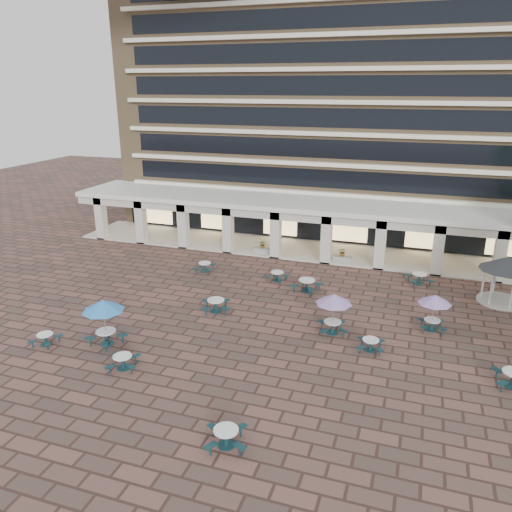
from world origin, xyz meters
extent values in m
plane|color=brown|center=(0.00, 0.00, 0.00)|extent=(120.00, 120.00, 0.00)
cube|color=#937653|center=(0.00, 25.50, 11.00)|extent=(40.00, 15.00, 22.00)
cube|color=white|center=(0.00, 17.75, 4.50)|extent=(36.80, 0.50, 0.35)
cube|color=black|center=(0.00, 17.98, 5.80)|extent=(35.20, 0.05, 1.60)
cube|color=white|center=(0.00, 17.75, 7.10)|extent=(36.80, 0.50, 0.35)
cube|color=black|center=(0.00, 17.98, 8.40)|extent=(35.20, 0.05, 1.60)
cube|color=white|center=(0.00, 17.75, 9.70)|extent=(36.80, 0.50, 0.35)
cube|color=black|center=(0.00, 17.98, 11.00)|extent=(35.20, 0.05, 1.60)
cube|color=white|center=(0.00, 17.75, 12.30)|extent=(36.80, 0.50, 0.35)
cube|color=black|center=(0.00, 17.98, 13.60)|extent=(35.20, 0.05, 1.60)
cube|color=white|center=(0.00, 17.75, 14.90)|extent=(36.80, 0.50, 0.35)
cube|color=black|center=(0.00, 17.98, 16.20)|extent=(35.20, 0.05, 1.60)
cube|color=white|center=(0.00, 17.75, 17.50)|extent=(36.80, 0.50, 0.35)
cube|color=black|center=(0.00, 17.98, 18.80)|extent=(35.20, 0.05, 1.60)
cube|color=white|center=(0.00, 15.00, 4.20)|extent=(42.00, 6.60, 0.40)
cube|color=beige|center=(0.00, 12.15, 3.75)|extent=(42.00, 0.30, 0.90)
cube|color=black|center=(0.00, 17.70, 1.80)|extent=(38.00, 0.15, 3.20)
cube|color=beige|center=(0.00, 15.00, 0.06)|extent=(42.00, 6.00, 0.12)
cube|color=beige|center=(-19.00, 12.40, 2.00)|extent=(0.80, 0.80, 4.00)
cube|color=beige|center=(-14.78, 12.40, 2.00)|extent=(0.80, 0.80, 4.00)
cube|color=beige|center=(-10.56, 12.40, 2.00)|extent=(0.80, 0.80, 4.00)
cube|color=beige|center=(-6.33, 12.40, 2.00)|extent=(0.80, 0.80, 4.00)
cube|color=beige|center=(-2.11, 12.40, 2.00)|extent=(0.80, 0.80, 4.00)
cube|color=beige|center=(2.11, 12.40, 2.00)|extent=(0.80, 0.80, 4.00)
cube|color=beige|center=(6.33, 12.40, 2.00)|extent=(0.80, 0.80, 4.00)
cube|color=beige|center=(10.56, 12.40, 2.00)|extent=(0.80, 0.80, 4.00)
cube|color=beige|center=(14.78, 12.40, 2.00)|extent=(0.80, 0.80, 4.00)
cube|color=#FFD88C|center=(-16.00, 17.55, 1.60)|extent=(3.20, 0.08, 2.40)
cube|color=#FFD88C|center=(-9.60, 17.55, 1.60)|extent=(3.20, 0.08, 2.40)
cube|color=#FFD88C|center=(-3.20, 17.55, 1.60)|extent=(3.20, 0.08, 2.40)
cube|color=#FFD88C|center=(3.20, 17.55, 1.60)|extent=(3.20, 0.08, 2.40)
cube|color=#FFD88C|center=(9.60, 17.55, 1.60)|extent=(3.20, 0.08, 2.40)
cube|color=#FFD88C|center=(16.00, 17.55, 1.60)|extent=(3.20, 0.08, 2.40)
cylinder|color=#14363D|center=(-9.94, -5.96, 0.02)|extent=(0.61, 0.61, 0.03)
cylinder|color=#14363D|center=(-9.94, -5.96, 0.29)|extent=(0.16, 0.16, 0.57)
cylinder|color=white|center=(-9.94, -5.96, 0.64)|extent=(0.87, 0.87, 0.04)
cube|color=#14363D|center=(-9.49, -5.45, 0.38)|extent=(0.50, 0.52, 0.04)
cylinder|color=#14363D|center=(-9.49, -5.45, 0.18)|extent=(0.07, 0.07, 0.37)
cube|color=#14363D|center=(-10.45, -5.50, 0.38)|extent=(0.52, 0.50, 0.04)
cylinder|color=#14363D|center=(-10.45, -5.50, 0.18)|extent=(0.07, 0.07, 0.37)
cube|color=#14363D|center=(-10.40, -6.46, 0.38)|extent=(0.50, 0.52, 0.04)
cylinder|color=#14363D|center=(-10.40, -6.46, 0.18)|extent=(0.07, 0.07, 0.37)
cube|color=#14363D|center=(-9.44, -6.41, 0.38)|extent=(0.52, 0.50, 0.04)
cylinder|color=#14363D|center=(-9.44, -6.41, 0.18)|extent=(0.07, 0.07, 0.37)
cylinder|color=#14363D|center=(-4.51, -6.71, 0.02)|extent=(0.67, 0.67, 0.04)
cylinder|color=#14363D|center=(-4.51, -6.71, 0.32)|extent=(0.17, 0.17, 0.63)
cylinder|color=white|center=(-4.51, -6.71, 0.70)|extent=(0.96, 0.96, 0.05)
cube|color=#14363D|center=(-4.19, -6.04, 0.42)|extent=(0.47, 0.59, 0.05)
cylinder|color=#14363D|center=(-4.19, -6.04, 0.20)|extent=(0.08, 0.08, 0.40)
cube|color=#14363D|center=(-5.18, -6.38, 0.42)|extent=(0.59, 0.47, 0.05)
cylinder|color=#14363D|center=(-5.18, -6.38, 0.20)|extent=(0.08, 0.08, 0.40)
cube|color=#14363D|center=(-4.84, -7.38, 0.42)|extent=(0.47, 0.59, 0.05)
cylinder|color=#14363D|center=(-4.84, -7.38, 0.20)|extent=(0.08, 0.08, 0.40)
cube|color=#14363D|center=(-3.84, -7.03, 0.42)|extent=(0.59, 0.47, 0.05)
cylinder|color=#14363D|center=(-3.84, -7.03, 0.20)|extent=(0.08, 0.08, 0.40)
cylinder|color=#14363D|center=(2.58, -10.37, 0.02)|extent=(0.71, 0.71, 0.04)
cylinder|color=#14363D|center=(2.58, -10.37, 0.33)|extent=(0.18, 0.18, 0.67)
cylinder|color=white|center=(2.58, -10.37, 0.74)|extent=(1.01, 1.01, 0.05)
cube|color=#14363D|center=(2.95, -9.66, 0.45)|extent=(0.51, 0.62, 0.05)
cylinder|color=#14363D|center=(2.95, -9.66, 0.21)|extent=(0.08, 0.08, 0.43)
cube|color=#14363D|center=(1.88, -10.00, 0.45)|extent=(0.62, 0.51, 0.05)
cylinder|color=#14363D|center=(1.88, -10.00, 0.21)|extent=(0.08, 0.08, 0.43)
cube|color=#14363D|center=(2.22, -11.07, 0.45)|extent=(0.51, 0.62, 0.05)
cylinder|color=#14363D|center=(2.22, -11.07, 0.21)|extent=(0.08, 0.08, 0.43)
cube|color=#14363D|center=(3.29, -10.73, 0.45)|extent=(0.62, 0.51, 0.05)
cylinder|color=#14363D|center=(3.29, -10.73, 0.21)|extent=(0.08, 0.08, 0.43)
cylinder|color=#14363D|center=(13.99, -2.16, 0.02)|extent=(0.74, 0.74, 0.04)
cube|color=#14363D|center=(13.36, -1.63, 0.47)|extent=(0.64, 0.60, 0.05)
cylinder|color=#14363D|center=(13.36, -1.63, 0.22)|extent=(0.08, 0.08, 0.44)
cube|color=#14363D|center=(13.45, -2.79, 0.47)|extent=(0.60, 0.64, 0.05)
cylinder|color=#14363D|center=(13.45, -2.79, 0.22)|extent=(0.08, 0.08, 0.44)
cylinder|color=#14363D|center=(-6.77, -4.83, 0.02)|extent=(0.76, 0.76, 0.04)
cylinder|color=#14363D|center=(-6.77, -4.83, 0.36)|extent=(0.20, 0.20, 0.72)
cylinder|color=white|center=(-6.77, -4.83, 0.80)|extent=(1.09, 1.09, 0.05)
cube|color=#14363D|center=(-6.04, -4.39, 0.48)|extent=(0.67, 0.57, 0.05)
cylinder|color=#14363D|center=(-6.04, -4.39, 0.23)|extent=(0.09, 0.09, 0.46)
cube|color=#14363D|center=(-7.21, -4.10, 0.48)|extent=(0.57, 0.67, 0.05)
cylinder|color=#14363D|center=(-7.21, -4.10, 0.23)|extent=(0.09, 0.09, 0.46)
cube|color=#14363D|center=(-7.50, -5.27, 0.48)|extent=(0.67, 0.57, 0.05)
cylinder|color=#14363D|center=(-7.50, -5.27, 0.23)|extent=(0.09, 0.09, 0.46)
cube|color=#14363D|center=(-6.34, -5.56, 0.48)|extent=(0.57, 0.67, 0.05)
cylinder|color=#14363D|center=(-6.34, -5.56, 0.23)|extent=(0.09, 0.09, 0.46)
cylinder|color=gray|center=(-6.77, -4.83, 1.31)|extent=(0.05, 0.05, 2.62)
cone|color=#2F7DCD|center=(-6.77, -4.83, 2.35)|extent=(2.29, 2.29, 0.60)
cylinder|color=#14363D|center=(-2.68, 1.01, 0.02)|extent=(0.76, 0.76, 0.04)
cylinder|color=#14363D|center=(-2.68, 1.01, 0.36)|extent=(0.20, 0.20, 0.72)
cylinder|color=white|center=(-2.68, 1.01, 0.79)|extent=(1.09, 1.09, 0.05)
cube|color=#14363D|center=(-2.33, 1.78, 0.48)|extent=(0.52, 0.67, 0.05)
cylinder|color=#14363D|center=(-2.33, 1.78, 0.23)|extent=(0.09, 0.09, 0.46)
cube|color=#14363D|center=(-3.45, 1.35, 0.48)|extent=(0.67, 0.52, 0.05)
cylinder|color=#14363D|center=(-3.45, 1.35, 0.23)|extent=(0.09, 0.09, 0.46)
cube|color=#14363D|center=(-3.02, 0.24, 0.48)|extent=(0.52, 0.67, 0.05)
cylinder|color=#14363D|center=(-3.02, 0.24, 0.23)|extent=(0.09, 0.09, 0.46)
cube|color=#14363D|center=(-1.90, 0.67, 0.48)|extent=(0.67, 0.52, 0.05)
cylinder|color=#14363D|center=(-1.90, 0.67, 0.23)|extent=(0.09, 0.09, 0.46)
cylinder|color=#14363D|center=(4.86, 0.46, 0.02)|extent=(0.70, 0.70, 0.04)
cylinder|color=#14363D|center=(4.86, 0.46, 0.33)|extent=(0.18, 0.18, 0.66)
cylinder|color=white|center=(4.86, 0.46, 0.73)|extent=(1.01, 1.01, 0.05)
cube|color=#14363D|center=(5.23, 1.15, 0.44)|extent=(0.51, 0.62, 0.05)
cylinder|color=#14363D|center=(5.23, 1.15, 0.21)|extent=(0.08, 0.08, 0.42)
cube|color=#14363D|center=(4.17, 0.83, 0.44)|extent=(0.62, 0.51, 0.05)
cylinder|color=#14363D|center=(4.17, 0.83, 0.21)|extent=(0.08, 0.08, 0.42)
cube|color=#14363D|center=(4.49, -0.23, 0.44)|extent=(0.51, 0.62, 0.05)
cylinder|color=#14363D|center=(4.49, -0.23, 0.21)|extent=(0.08, 0.08, 0.42)
cube|color=#14363D|center=(5.55, 0.09, 0.44)|extent=(0.62, 0.51, 0.05)
cylinder|color=#14363D|center=(5.55, 0.09, 0.21)|extent=(0.08, 0.08, 0.42)
cylinder|color=gray|center=(4.86, 0.46, 1.21)|extent=(0.05, 0.05, 2.41)
cone|color=#9476BE|center=(4.86, 0.46, 2.16)|extent=(2.11, 2.11, 0.55)
cylinder|color=#14363D|center=(7.17, -0.87, 0.02)|extent=(0.62, 0.62, 0.04)
cylinder|color=#14363D|center=(7.17, -0.87, 0.29)|extent=(0.16, 0.16, 0.59)
cylinder|color=white|center=(7.17, -0.87, 0.65)|extent=(0.89, 0.89, 0.04)
cube|color=#14363D|center=(7.64, -0.36, 0.39)|extent=(0.51, 0.53, 0.04)
cylinder|color=#14363D|center=(7.64, -0.36, 0.19)|extent=(0.07, 0.07, 0.37)
cube|color=#14363D|center=(6.66, -0.40, 0.39)|extent=(0.53, 0.51, 0.04)
cylinder|color=#14363D|center=(6.66, -0.40, 0.19)|extent=(0.07, 0.07, 0.37)
cube|color=#14363D|center=(6.71, -1.38, 0.39)|extent=(0.51, 0.53, 0.04)
cylinder|color=#14363D|center=(6.71, -1.38, 0.19)|extent=(0.07, 0.07, 0.37)
cube|color=#14363D|center=(7.69, -1.34, 0.39)|extent=(0.53, 0.51, 0.04)
cylinder|color=#14363D|center=(7.69, -1.34, 0.19)|extent=(0.07, 0.07, 0.37)
cylinder|color=#14363D|center=(-6.31, 7.38, 0.02)|extent=(0.67, 0.67, 0.04)
cylinder|color=#14363D|center=(-6.31, 7.38, 0.31)|extent=(0.17, 0.17, 0.63)
cylinder|color=white|center=(-6.31, 7.38, 0.70)|extent=(0.95, 0.95, 0.05)
cube|color=#14363D|center=(-5.85, 7.96, 0.42)|extent=(0.54, 0.58, 0.05)
cylinder|color=#14363D|center=(-5.85, 7.96, 0.20)|extent=(0.08, 0.08, 0.40)
cube|color=#14363D|center=(-6.89, 7.84, 0.42)|extent=(0.58, 0.54, 0.05)
cylinder|color=#14363D|center=(-6.89, 7.84, 0.20)|extent=(0.08, 0.08, 0.40)
cube|color=#14363D|center=(-6.77, 6.79, 0.42)|extent=(0.54, 0.58, 0.05)
cylinder|color=#14363D|center=(-6.77, 6.79, 0.20)|extent=(0.08, 0.08, 0.40)
cube|color=#14363D|center=(-5.72, 6.92, 0.42)|extent=(0.58, 0.54, 0.05)
cylinder|color=#14363D|center=(-5.72, 6.92, 0.20)|extent=(0.08, 0.08, 0.40)
cylinder|color=#14363D|center=(2.03, 6.07, 0.02)|extent=(0.80, 0.80, 0.05)
cylinder|color=#14363D|center=(2.03, 6.07, 0.38)|extent=(0.21, 0.21, 0.76)
cylinder|color=white|center=(2.03, 6.07, 0.84)|extent=(1.15, 1.15, 0.06)
cube|color=#14363D|center=(2.81, 6.51, 0.50)|extent=(0.71, 0.59, 0.06)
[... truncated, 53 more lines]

